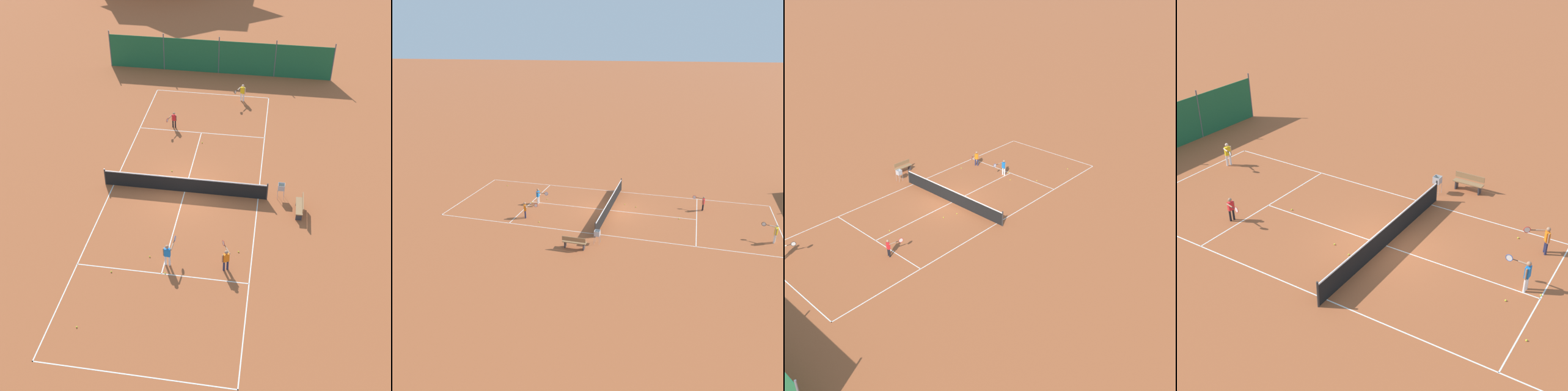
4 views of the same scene
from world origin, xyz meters
TOP-DOWN VIEW (x-y plane):
  - ground_plane at (0.00, 0.00)m, footprint 600.00×600.00m
  - court_line_markings at (0.00, 0.00)m, footprint 8.25×23.85m
  - tennis_net at (0.00, 0.00)m, footprint 9.18×0.08m
  - player_near_service at (0.19, -5.73)m, footprint 0.46×1.03m
  - player_far_baseline at (-1.90, 6.77)m, footprint 0.54×0.92m
  - player_near_baseline at (2.92, -5.62)m, footprint 0.48×1.04m
  - tennis_ball_alley_right at (-1.08, 1.82)m, footprint 0.07×0.07m
  - tennis_ball_by_net_right at (-1.39, 0.90)m, footprint 0.07×0.07m
  - tennis_ball_alley_left at (3.43, -4.40)m, footprint 0.07×0.07m
  - tennis_ball_far_corner at (0.23, 5.18)m, footprint 0.07×0.07m
  - tennis_ball_service_box at (0.16, -6.36)m, footprint 0.07×0.07m
  - tennis_ball_mid_court at (-2.90, -10.02)m, footprint 0.07×0.07m
  - tennis_ball_near_corner at (-2.35, -6.67)m, footprint 0.07×0.07m
  - tennis_ball_by_net_left at (-0.79, -5.40)m, footprint 0.07×0.07m
  - ball_hopper at (5.29, 0.33)m, footprint 0.36×0.36m
  - courtside_bench at (6.34, -0.87)m, footprint 0.36×1.50m

SIDE VIEW (x-z plane):
  - ground_plane at x=0.00m, z-range 0.00..0.00m
  - court_line_markings at x=0.00m, z-range 0.00..0.01m
  - tennis_ball_alley_right at x=-1.08m, z-range 0.00..0.07m
  - tennis_ball_by_net_right at x=-1.39m, z-range 0.00..0.07m
  - tennis_ball_alley_left at x=3.43m, z-range 0.00..0.07m
  - tennis_ball_far_corner at x=0.23m, z-range 0.00..0.07m
  - tennis_ball_service_box at x=0.16m, z-range 0.00..0.07m
  - tennis_ball_mid_court at x=-2.90m, z-range 0.00..0.07m
  - tennis_ball_near_corner at x=-2.35m, z-range 0.00..0.07m
  - tennis_ball_by_net_left at x=-0.79m, z-range 0.00..0.07m
  - courtside_bench at x=6.34m, z-range 0.03..0.87m
  - tennis_net at x=0.00m, z-range -0.03..1.03m
  - player_far_baseline at x=-1.90m, z-range 0.10..1.21m
  - ball_hopper at x=5.29m, z-range 0.21..1.10m
  - player_near_baseline at x=2.92m, z-range 0.10..1.31m
  - player_near_service at x=0.19m, z-range 0.10..1.36m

